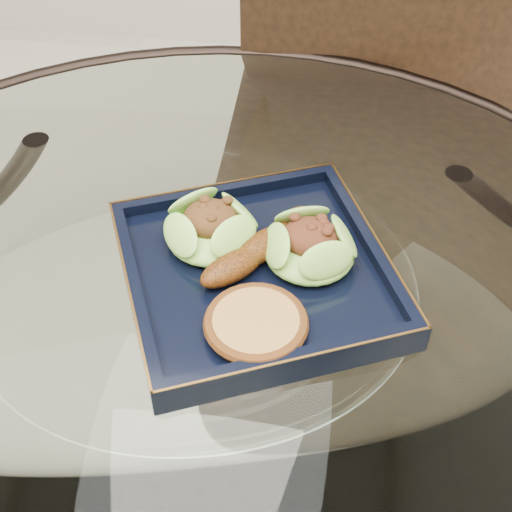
# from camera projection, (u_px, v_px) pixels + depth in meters

# --- Properties ---
(dining_table) EXTENTS (1.13, 1.13, 0.77)m
(dining_table) POSITION_uv_depth(u_px,v_px,m) (208.00, 404.00, 0.85)
(dining_table) COLOR white
(dining_table) RESTS_ON ground
(dining_chair) EXTENTS (0.46, 0.46, 1.07)m
(dining_chair) POSITION_uv_depth(u_px,v_px,m) (368.00, 190.00, 1.14)
(dining_chair) COLOR #321E10
(dining_chair) RESTS_ON ground
(navy_plate) EXTENTS (0.36, 0.36, 0.02)m
(navy_plate) POSITION_uv_depth(u_px,v_px,m) (256.00, 276.00, 0.76)
(navy_plate) COLOR black
(navy_plate) RESTS_ON dining_table
(lettuce_wrap_left) EXTENTS (0.13, 0.13, 0.04)m
(lettuce_wrap_left) POSITION_uv_depth(u_px,v_px,m) (211.00, 230.00, 0.77)
(lettuce_wrap_left) COLOR #63AF32
(lettuce_wrap_left) RESTS_ON navy_plate
(lettuce_wrap_right) EXTENTS (0.10, 0.10, 0.03)m
(lettuce_wrap_right) POSITION_uv_depth(u_px,v_px,m) (310.00, 248.00, 0.75)
(lettuce_wrap_right) COLOR #5B9F2E
(lettuce_wrap_right) RESTS_ON navy_plate
(roasted_plantain) EXTENTS (0.12, 0.14, 0.03)m
(roasted_plantain) POSITION_uv_depth(u_px,v_px,m) (261.00, 247.00, 0.75)
(roasted_plantain) COLOR #68310A
(roasted_plantain) RESTS_ON navy_plate
(crumb_patty) EXTENTS (0.10, 0.10, 0.02)m
(crumb_patty) POSITION_uv_depth(u_px,v_px,m) (256.00, 325.00, 0.69)
(crumb_patty) COLOR #B1813B
(crumb_patty) RESTS_ON navy_plate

